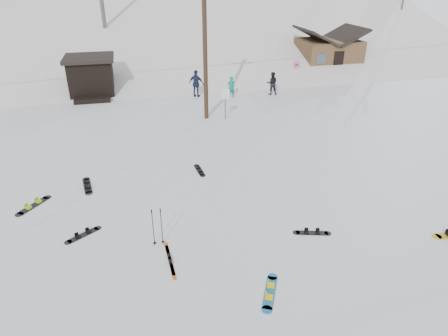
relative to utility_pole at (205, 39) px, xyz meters
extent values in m
plane|color=white|center=(-2.00, -14.00, -4.68)|extent=(200.00, 200.00, 0.00)
cube|color=white|center=(-2.00, 41.00, -16.68)|extent=(60.00, 85.24, 65.97)
cube|color=white|center=(36.00, 36.00, -15.68)|extent=(45.66, 93.98, 54.59)
cylinder|color=#3A2819|center=(0.00, 0.00, -0.18)|extent=(0.26, 0.26, 9.00)
cylinder|color=#595B60|center=(1.10, -0.40, -3.78)|extent=(0.07, 0.07, 1.80)
cube|color=white|center=(1.10, -0.44, -3.13)|extent=(0.50, 0.04, 0.60)
cube|color=black|center=(-7.00, 7.00, -3.43)|extent=(3.00, 3.00, 2.50)
cube|color=black|center=(-7.00, 7.00, -2.06)|extent=(3.40, 3.40, 0.25)
cube|color=black|center=(-7.00, 5.20, -4.53)|extent=(2.40, 1.20, 0.30)
cube|color=brown|center=(13.00, 10.00, -3.33)|extent=(5.00, 4.00, 2.70)
cube|color=black|center=(11.65, 10.00, -1.63)|extent=(2.69, 4.40, 1.43)
cube|color=black|center=(14.35, 10.00, -1.63)|extent=(2.69, 4.40, 1.43)
cube|color=black|center=(13.00, 7.98, -3.58)|extent=(0.90, 0.06, 1.90)
cube|color=#1B6FB4|center=(-1.16, -14.99, -4.67)|extent=(0.85, 1.31, 0.03)
cylinder|color=#1B6FB4|center=(-0.87, -14.40, -4.67)|extent=(0.30, 0.30, 0.03)
cylinder|color=#1B6FB4|center=(-1.45, -15.58, -4.67)|extent=(0.30, 0.30, 0.03)
cube|color=#DFBA0B|center=(-1.06, -14.78, -4.61)|extent=(0.26, 0.24, 0.09)
cube|color=#DFBA0B|center=(-1.27, -15.20, -4.61)|extent=(0.26, 0.24, 0.09)
cube|color=#B44712|center=(-3.75, -13.00, -4.67)|extent=(0.18, 1.69, 0.02)
cube|color=black|center=(-3.75, -13.00, -4.62)|extent=(0.10, 0.31, 0.08)
cube|color=#B44712|center=(-3.76, -12.83, -4.67)|extent=(0.18, 1.69, 0.02)
cube|color=black|center=(-3.76, -12.83, -4.62)|extent=(0.10, 0.31, 0.08)
cylinder|color=black|center=(-4.16, -11.99, -4.02)|extent=(0.03, 0.03, 1.33)
cylinder|color=black|center=(-4.16, -11.99, -4.61)|extent=(0.10, 0.10, 0.01)
cylinder|color=black|center=(-4.16, -11.99, -3.37)|extent=(0.04, 0.04, 0.12)
cylinder|color=black|center=(-3.88, -11.99, -4.02)|extent=(0.03, 0.03, 1.33)
cylinder|color=black|center=(-3.88, -11.99, -4.61)|extent=(0.10, 0.10, 0.01)
cylinder|color=black|center=(-3.88, -11.99, -3.37)|extent=(0.04, 0.04, 0.12)
cube|color=black|center=(-6.52, -10.89, -4.67)|extent=(1.08, 0.83, 0.02)
cylinder|color=black|center=(-6.05, -10.58, -4.67)|extent=(0.26, 0.26, 0.02)
cylinder|color=black|center=(-6.98, -11.20, -4.67)|extent=(0.26, 0.26, 0.02)
cube|color=black|center=(-6.35, -10.78, -4.62)|extent=(0.22, 0.23, 0.07)
cube|color=black|center=(-6.68, -11.00, -4.62)|extent=(0.22, 0.23, 0.07)
cube|color=black|center=(-6.60, -7.29, -4.67)|extent=(0.50, 1.36, 0.03)
cylinder|color=black|center=(-6.70, -6.63, -4.67)|extent=(0.30, 0.30, 0.03)
cylinder|color=black|center=(-6.50, -7.94, -4.67)|extent=(0.30, 0.30, 0.03)
cube|color=black|center=(-6.64, -7.05, -4.61)|extent=(0.24, 0.19, 0.09)
cube|color=black|center=(-6.57, -7.52, -4.61)|extent=(0.24, 0.19, 0.09)
cube|color=black|center=(-8.53, -8.44, -4.67)|extent=(1.07, 1.27, 0.03)
cylinder|color=black|center=(-8.11, -7.90, -4.67)|extent=(0.31, 0.31, 0.03)
cylinder|color=black|center=(-8.94, -8.98, -4.67)|extent=(0.31, 0.31, 0.03)
cube|color=#87C116|center=(-8.38, -8.25, -4.61)|extent=(0.28, 0.27, 0.09)
cube|color=#87C116|center=(-8.68, -8.64, -4.61)|extent=(0.28, 0.27, 0.09)
cube|color=black|center=(1.22, -12.63, -4.67)|extent=(1.11, 0.54, 0.02)
cylinder|color=black|center=(1.74, -12.78, -4.67)|extent=(0.25, 0.25, 0.02)
cylinder|color=black|center=(0.70, -12.48, -4.67)|extent=(0.25, 0.25, 0.02)
cube|color=black|center=(1.41, -12.69, -4.62)|extent=(0.18, 0.21, 0.07)
cube|color=black|center=(1.03, -12.58, -4.62)|extent=(0.18, 0.21, 0.07)
cylinder|color=gold|center=(5.29, -13.84, -4.67)|extent=(0.32, 0.32, 0.03)
cube|color=black|center=(-1.72, -6.98, -4.67)|extent=(0.34, 1.09, 0.02)
cylinder|color=black|center=(-1.77, -6.44, -4.67)|extent=(0.25, 0.25, 0.02)
cylinder|color=black|center=(-1.67, -7.51, -4.67)|extent=(0.25, 0.25, 0.02)
cube|color=black|center=(-1.74, -6.79, -4.62)|extent=(0.19, 0.15, 0.07)
cube|color=black|center=(-1.70, -7.17, -4.62)|extent=(0.19, 0.15, 0.07)
imported|color=#0B766A|center=(2.57, 3.94, -3.94)|extent=(0.58, 0.41, 1.49)
imported|color=black|center=(5.64, 3.94, -3.86)|extent=(0.93, 0.80, 1.64)
imported|color=#F9579D|center=(9.16, 7.90, -3.94)|extent=(1.05, 0.73, 1.49)
imported|color=#1A2341|center=(0.20, 4.61, -3.73)|extent=(1.19, 0.99, 1.91)
camera|label=1|loc=(-4.43, -22.98, 3.56)|focal=32.00mm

